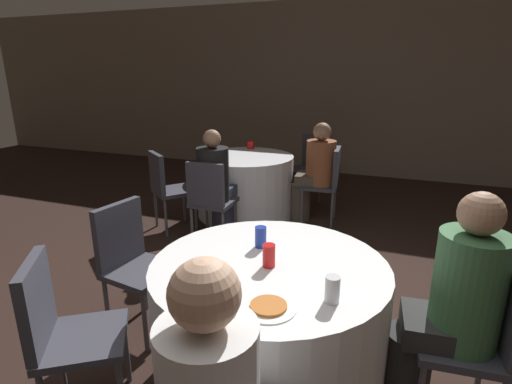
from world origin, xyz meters
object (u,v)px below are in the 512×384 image
Objects in this scene: table_far at (245,185)px; person_black_shirt at (216,186)px; person_floral_shirt at (314,172)px; chair_near_southwest at (61,325)px; pizza_plate_near at (269,307)px; chair_far_east at (328,178)px; chair_near_west at (131,255)px; soda_can_red at (269,256)px; soda_can_silver at (332,289)px; chair_far_southwest at (166,184)px; table_near at (269,324)px; chair_near_east at (482,330)px; chair_far_northeast at (307,162)px; chair_far_south at (210,196)px; soda_can_blue at (261,237)px; person_green_jacket at (448,312)px.

table_far is 0.99× the size of person_black_shirt.
person_black_shirt is (-0.80, -0.90, -0.00)m from person_floral_shirt.
chair_near_southwest is 0.75× the size of person_black_shirt.
chair_far_east is at bearing 96.02° from pizza_plate_near.
chair_near_west and chair_far_east have the same top height.
soda_can_red and soda_can_silver have the same top height.
chair_far_southwest reaches higher than soda_can_silver.
soda_can_red is (0.35, -2.61, 0.21)m from person_floral_shirt.
chair_near_southwest is at bearing -145.43° from table_near.
chair_near_southwest is 1.00× the size of chair_near_west.
chair_far_northeast is (-1.64, 3.24, 0.00)m from chair_near_east.
chair_far_northeast is at bearing 100.30° from soda_can_red.
chair_far_south is 1.71m from soda_can_blue.
chair_far_southwest reaches higher than soda_can_blue.
table_far is at bearing 90.00° from chair_far_south.
chair_far_northeast is 3.19m from soda_can_blue.
soda_can_blue is (0.07, -2.42, 0.26)m from chair_far_east.
table_near is 10.33× the size of soda_can_red.
chair_near_southwest reaches higher than soda_can_red.
chair_far_east is at bearing 101.13° from soda_can_silver.
soda_can_silver is (2.16, -1.98, 0.26)m from chair_far_southwest.
chair_far_east is (0.84, 2.44, 0.00)m from chair_near_west.
table_near is 1.05m from chair_near_southwest.
chair_near_west is at bearing 82.56° from person_green_jacket.
soda_can_red is at bearing 88.60° from chair_near_west.
chair_far_east is 7.20× the size of soda_can_silver.
person_green_jacket reaches higher than person_floral_shirt.
soda_can_red is (1.15, -1.55, 0.26)m from chair_far_south.
soda_can_blue is (1.06, -2.33, 0.43)m from table_far.
table_near is 0.62m from soda_can_silver.
chair_far_southwest is (-0.61, -0.78, 0.16)m from table_far.
chair_far_east reaches higher than soda_can_blue.
table_far is 1.00m from chair_far_northeast.
soda_can_red is at bearing -65.13° from table_far.
chair_far_southwest is at bearing 137.47° from soda_can_silver.
person_floral_shirt reaches higher than chair_far_east.
chair_far_south is (-2.18, 1.44, 0.00)m from chair_near_east.
chair_far_east is 0.75× the size of person_black_shirt.
pizza_plate_near is at bearing -149.03° from soda_can_silver.
person_floral_shirt is 1.20m from person_black_shirt.
table_near is 1.05m from chair_near_west.
chair_far_east and chair_far_south have the same top height.
person_green_jacket is 9.90× the size of soda_can_blue.
person_floral_shirt is at bearing 90.00° from chair_far_east.
chair_far_southwest is (-0.92, 2.33, 0.00)m from chair_near_southwest.
person_green_jacket is at bearing 90.00° from chair_near_east.
pizza_plate_near is 2.00× the size of soda_can_blue.
chair_far_southwest is at bearing 174.12° from person_black_shirt.
chair_near_east is at bearing 4.95° from table_near.
soda_can_blue is (1.03, -1.34, 0.26)m from chair_far_south.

